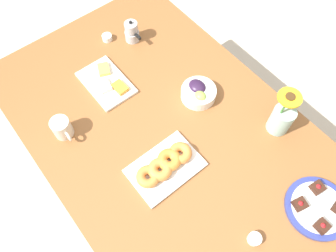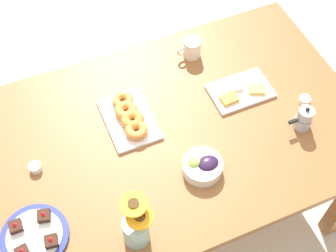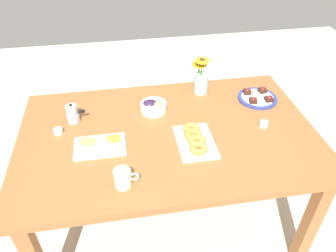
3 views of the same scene
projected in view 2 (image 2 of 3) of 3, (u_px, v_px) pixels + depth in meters
ground_plane at (168, 209)px, 2.49m from camera, size 6.00×6.00×0.00m
dining_table at (168, 143)px, 1.95m from camera, size 1.60×1.00×0.74m
coffee_mug at (192, 48)px, 2.07m from camera, size 0.11×0.08×0.09m
grape_bowl at (203, 166)px, 1.75m from camera, size 0.15×0.15×0.07m
cheese_platter at (240, 91)px, 1.98m from camera, size 0.26×0.17×0.03m
croissant_platter at (129, 117)px, 1.89m from camera, size 0.19×0.28×0.05m
jam_cup_honey at (35, 167)px, 1.77m from camera, size 0.05×0.05×0.03m
jam_cup_berry at (305, 100)px, 1.95m from camera, size 0.05×0.05×0.03m
dessert_plate at (34, 236)px, 1.62m from camera, size 0.24×0.24×0.05m
flower_vase at (136, 228)px, 1.56m from camera, size 0.11×0.12×0.24m
moka_pot at (304, 119)px, 1.85m from camera, size 0.11×0.07×0.12m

